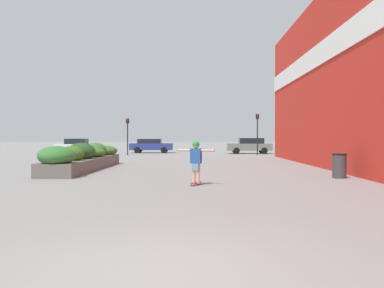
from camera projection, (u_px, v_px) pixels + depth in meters
ground_plane at (151, 271)px, 5.32m from camera, size 300.00×300.00×0.00m
building_wall_right at (358, 65)px, 18.42m from camera, size 0.67×36.62×9.52m
planter_box at (85, 158)px, 21.93m from camera, size 1.81×10.36×1.38m
skateboard at (196, 183)px, 14.78m from camera, size 0.43×0.77×0.09m
skateboarder at (196, 157)px, 14.76m from camera, size 1.30×0.54×1.45m
trash_bin at (339, 166)px, 17.32m from camera, size 0.58×0.58×1.00m
car_leftmost at (250, 146)px, 43.01m from camera, size 4.41×1.90×1.57m
car_center_left at (340, 145)px, 44.66m from camera, size 3.84×1.90×1.62m
car_center_right at (151, 145)px, 45.03m from camera, size 4.45×1.89×1.48m
car_rightmost at (76, 145)px, 46.42m from camera, size 4.04×1.99×1.50m
traffic_light_left at (128, 130)px, 39.51m from camera, size 0.28×0.30×3.39m
traffic_light_right at (257, 127)px, 39.33m from camera, size 0.28×0.30×3.80m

